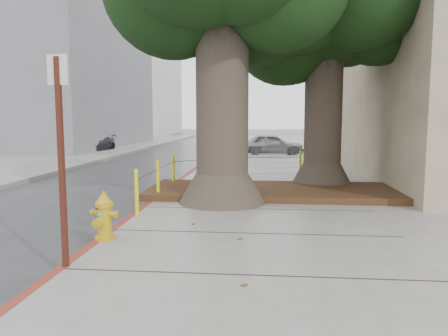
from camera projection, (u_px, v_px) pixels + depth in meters
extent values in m
plane|color=#28282B|center=(224.00, 241.00, 7.54)|extent=(140.00, 140.00, 0.00)
cube|color=slate|center=(328.00, 142.00, 36.65)|extent=(16.00, 20.00, 0.15)
cube|color=maroon|center=(149.00, 206.00, 10.19)|extent=(0.14, 26.00, 0.16)
cube|color=black|center=(273.00, 191.00, 11.29)|extent=(6.40, 2.60, 0.16)
cube|color=slate|center=(37.00, 61.00, 29.98)|extent=(12.00, 16.00, 12.00)
cube|color=silver|center=(119.00, 72.00, 52.74)|extent=(12.00, 18.00, 15.00)
cone|color=#4C3F33|center=(222.00, 187.00, 10.18)|extent=(2.04, 2.04, 0.70)
cylinder|color=#4C3F33|center=(222.00, 100.00, 9.95)|extent=(1.20, 1.20, 4.22)
cone|color=#4C3F33|center=(321.00, 175.00, 12.42)|extent=(1.77, 1.77, 0.70)
cylinder|color=#4C3F33|center=(323.00, 110.00, 12.21)|extent=(1.04, 1.04, 3.84)
sphere|color=black|center=(364.00, 14.00, 12.19)|extent=(3.00, 3.00, 3.00)
cylinder|color=yellow|center=(137.00, 193.00, 8.83)|extent=(0.08, 0.08, 0.90)
sphere|color=yellow|center=(136.00, 171.00, 8.78)|extent=(0.09, 0.09, 0.09)
cylinder|color=yellow|center=(158.00, 180.00, 10.61)|extent=(0.08, 0.08, 0.90)
sphere|color=yellow|center=(158.00, 162.00, 10.56)|extent=(0.09, 0.09, 0.09)
cylinder|color=yellow|center=(173.00, 171.00, 12.39)|extent=(0.08, 0.08, 0.90)
sphere|color=yellow|center=(173.00, 156.00, 12.34)|extent=(0.09, 0.09, 0.09)
cylinder|color=yellow|center=(230.00, 166.00, 13.74)|extent=(0.08, 0.08, 0.90)
sphere|color=yellow|center=(230.00, 152.00, 13.69)|extent=(0.09, 0.09, 0.09)
cylinder|color=yellow|center=(300.00, 166.00, 13.74)|extent=(0.08, 0.08, 0.90)
sphere|color=yellow|center=(300.00, 152.00, 13.68)|extent=(0.09, 0.09, 0.09)
cylinder|color=black|center=(148.00, 174.00, 9.69)|extent=(0.02, 1.80, 0.02)
cylinder|color=black|center=(166.00, 165.00, 11.47)|extent=(0.02, 1.80, 0.02)
cylinder|color=black|center=(203.00, 160.00, 13.04)|extent=(1.51, 1.51, 0.02)
cylinder|color=black|center=(265.00, 157.00, 13.71)|extent=(2.20, 0.22, 0.02)
cylinder|color=gold|center=(105.00, 238.00, 7.10)|extent=(0.41, 0.41, 0.06)
cylinder|color=gold|center=(105.00, 221.00, 7.07)|extent=(0.28, 0.28, 0.52)
cylinder|color=gold|center=(104.00, 205.00, 7.04)|extent=(0.37, 0.37, 0.07)
cone|color=gold|center=(104.00, 199.00, 7.03)|extent=(0.34, 0.34, 0.14)
cylinder|color=gold|center=(104.00, 193.00, 7.02)|extent=(0.07, 0.07, 0.05)
cylinder|color=gold|center=(97.00, 213.00, 7.10)|extent=(0.16, 0.13, 0.09)
cylinder|color=gold|center=(111.00, 214.00, 7.01)|extent=(0.16, 0.13, 0.09)
cylinder|color=gold|center=(100.00, 223.00, 6.96)|extent=(0.17, 0.18, 0.13)
cube|color=#5999D8|center=(100.00, 214.00, 6.95)|extent=(0.07, 0.02, 0.07)
cube|color=#471911|center=(62.00, 164.00, 5.66)|extent=(0.07, 0.07, 2.74)
cube|color=silver|center=(57.00, 70.00, 5.52)|extent=(0.28, 0.04, 0.38)
imported|color=#A1A0A5|center=(272.00, 144.00, 24.59)|extent=(3.69, 1.78, 1.21)
imported|color=maroon|center=(388.00, 145.00, 23.99)|extent=(3.81, 1.63, 1.22)
imported|color=black|center=(93.00, 144.00, 26.21)|extent=(1.91, 3.81, 1.06)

